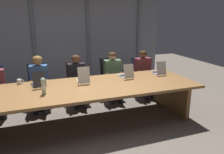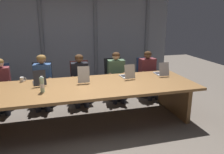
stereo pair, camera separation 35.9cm
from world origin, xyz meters
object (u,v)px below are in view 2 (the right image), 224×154
(laptop_right_mid, at_px, (127,75))
(office_chair_left_mid, at_px, (44,89))
(laptop_left_mid, at_px, (39,81))
(laptop_right_end, at_px, (161,72))
(person_left_end, at_px, (1,82))
(office_chair_left_end, at_px, (1,92))
(office_chair_center, at_px, (81,86))
(person_left_mid, at_px, (42,78))
(coffee_mug_near, at_px, (22,79))
(office_chair_right_end, at_px, (146,81))
(person_center, at_px, (80,76))
(person_right_mid, at_px, (117,73))
(person_right_end, at_px, (149,71))
(water_bottle_primary, at_px, (42,85))
(office_chair_right_mid, at_px, (115,83))
(laptop_center, at_px, (84,78))

(laptop_right_mid, height_order, office_chair_left_mid, laptop_right_mid)
(laptop_left_mid, distance_m, laptop_right_end, 2.57)
(laptop_right_end, relative_size, person_left_end, 0.35)
(office_chair_left_end, relative_size, office_chair_center, 1.03)
(laptop_right_end, distance_m, person_left_mid, 2.63)
(coffee_mug_near, bearing_deg, office_chair_right_end, 11.11)
(person_center, distance_m, coffee_mug_near, 1.27)
(person_right_mid, bearing_deg, office_chair_center, -96.44)
(laptop_left_mid, distance_m, person_left_mid, 0.69)
(person_right_end, xyz_separation_m, water_bottle_primary, (-2.51, -1.16, 0.21))
(laptop_left_mid, height_order, water_bottle_primary, laptop_left_mid)
(laptop_right_mid, distance_m, coffee_mug_near, 2.12)
(laptop_left_mid, height_order, person_left_mid, person_left_mid)
(office_chair_left_end, bearing_deg, office_chair_right_mid, 85.96)
(laptop_center, bearing_deg, person_left_end, 73.65)
(laptop_right_mid, distance_m, office_chair_left_mid, 1.98)
(laptop_left_mid, height_order, person_center, person_center)
(laptop_center, relative_size, person_center, 0.37)
(person_left_end, distance_m, coffee_mug_near, 0.65)
(laptop_left_mid, relative_size, person_center, 0.35)
(laptop_right_mid, distance_m, person_right_mid, 0.69)
(laptop_center, height_order, person_right_end, person_right_end)
(laptop_left_mid, height_order, person_left_end, person_left_end)
(office_chair_left_mid, bearing_deg, laptop_right_end, 70.84)
(person_center, height_order, person_right_end, person_right_end)
(office_chair_left_mid, height_order, person_center, person_center)
(office_chair_right_mid, bearing_deg, person_right_mid, -7.62)
(office_chair_center, height_order, person_center, person_center)
(person_right_end, relative_size, coffee_mug_near, 9.37)
(laptop_left_mid, distance_m, laptop_right_mid, 1.77)
(laptop_left_mid, height_order, coffee_mug_near, laptop_left_mid)
(laptop_right_mid, bearing_deg, person_left_mid, 63.62)
(person_left_end, height_order, coffee_mug_near, person_left_end)
(person_right_mid, bearing_deg, office_chair_right_mid, -177.56)
(office_chair_right_mid, distance_m, water_bottle_primary, 2.19)
(water_bottle_primary, bearing_deg, laptop_right_mid, 15.70)
(laptop_right_mid, height_order, water_bottle_primary, laptop_right_mid)
(office_chair_left_mid, bearing_deg, person_left_end, -80.07)
(person_left_mid, xyz_separation_m, person_right_end, (2.55, -0.00, -0.02))
(person_center, relative_size, person_right_end, 1.00)
(water_bottle_primary, distance_m, coffee_mug_near, 0.85)
(office_chair_left_mid, bearing_deg, office_chair_left_end, -91.17)
(office_chair_left_end, bearing_deg, person_left_end, 15.39)
(office_chair_center, bearing_deg, coffee_mug_near, -69.76)
(person_left_end, distance_m, person_right_mid, 2.56)
(office_chair_center, bearing_deg, laptop_left_mid, -51.62)
(laptop_left_mid, xyz_separation_m, office_chair_left_mid, (0.03, 0.84, -0.43))
(office_chair_center, distance_m, person_left_end, 1.75)
(laptop_right_mid, xyz_separation_m, office_chair_left_end, (-2.65, 0.84, -0.43))
(office_chair_right_end, height_order, water_bottle_primary, water_bottle_primary)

